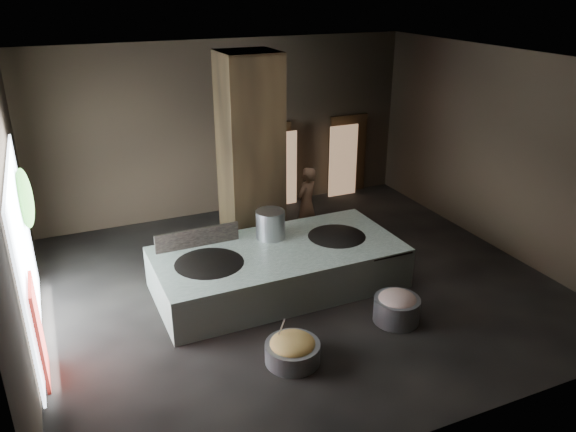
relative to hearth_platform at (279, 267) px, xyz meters
name	(u,v)px	position (x,y,z in m)	size (l,w,h in m)	color
floor	(298,286)	(0.40, -0.09, -0.48)	(10.00, 9.00, 0.10)	black
ceiling	(300,58)	(0.40, -0.09, 4.12)	(10.00, 9.00, 0.10)	black
back_wall	(226,128)	(0.40, 4.46, 1.82)	(10.00, 0.10, 4.50)	black
front_wall	(452,294)	(0.40, -4.64, 1.82)	(10.00, 0.10, 4.50)	black
left_wall	(11,224)	(-4.65, -0.09, 1.82)	(0.10, 9.00, 4.50)	black
right_wall	(502,152)	(5.45, -0.09, 1.82)	(0.10, 9.00, 4.50)	black
pillar	(250,157)	(0.10, 1.81, 1.82)	(1.20, 1.20, 4.50)	black
hearth_platform	(279,267)	(0.00, 0.00, 0.00)	(4.94, 2.36, 0.86)	silver
platform_cap	(278,250)	(0.00, 0.00, 0.39)	(4.84, 2.32, 0.03)	black
wok_left	(210,268)	(-1.45, -0.05, 0.32)	(1.56, 1.56, 0.43)	black
wok_left_rim	(209,265)	(-1.45, -0.05, 0.39)	(1.59, 1.59, 0.05)	black
wok_right	(337,241)	(1.35, 0.05, 0.32)	(1.45, 1.45, 0.41)	black
wok_right_rim	(337,238)	(1.35, 0.05, 0.39)	(1.48, 1.48, 0.05)	black
stock_pot	(270,225)	(0.05, 0.55, 0.70)	(0.60, 0.60, 0.64)	#A8ABB0
splash_guard	(198,238)	(-1.45, 0.75, 0.60)	(1.72, 0.06, 0.43)	black
cook	(306,203)	(1.52, 1.91, 0.47)	(0.65, 0.42, 1.79)	#94694B
veg_basin	(293,352)	(-0.75, -2.37, -0.26)	(0.92, 0.92, 0.34)	gray
veg_fill	(293,343)	(-0.75, -2.37, -0.08)	(0.75, 0.75, 0.23)	#A9B457
ladle	(280,330)	(-0.90, -2.22, 0.12)	(0.03, 0.03, 0.72)	#A8ABB0
meat_basin	(396,309)	(1.50, -2.04, -0.20)	(0.85, 0.85, 0.47)	gray
meat_fill	(397,299)	(1.50, -2.04, 0.02)	(0.70, 0.70, 0.27)	tan
doorway_near	(271,166)	(1.60, 4.36, 0.67)	(1.18, 0.08, 2.38)	black
doorway_near_glow	(282,169)	(1.81, 4.09, 0.62)	(0.88, 0.04, 2.07)	#8C6647
doorway_far	(347,156)	(4.00, 4.36, 0.67)	(1.18, 0.08, 2.38)	black
doorway_far_glow	(343,161)	(3.72, 4.10, 0.62)	(0.87, 0.04, 2.07)	#8C6647
left_opening	(25,254)	(-4.55, 0.11, 1.17)	(0.04, 4.20, 3.10)	white
pavilion_sliver	(39,332)	(-4.48, -1.19, 0.42)	(0.05, 0.90, 1.70)	maroon
tree_silhouette	(25,198)	(-4.45, 1.21, 1.77)	(0.28, 1.10, 1.10)	#194714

